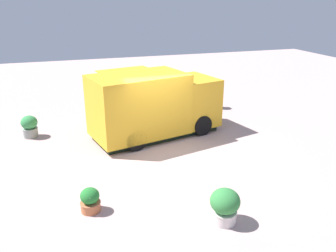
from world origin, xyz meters
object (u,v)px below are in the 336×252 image
(food_truck, at_px, (154,106))
(trash_bin, at_px, (212,97))
(planter_flowering_near, at_px, (225,205))
(planter_flowering_far, at_px, (90,200))
(planter_flowering_side, at_px, (30,126))

(food_truck, distance_m, trash_bin, 4.39)
(food_truck, distance_m, planter_flowering_near, 5.77)
(planter_flowering_far, bearing_deg, planter_flowering_near, -115.97)
(food_truck, height_order, trash_bin, food_truck)
(planter_flowering_near, xyz_separation_m, planter_flowering_side, (7.01, 4.51, -0.02))
(planter_flowering_near, xyz_separation_m, planter_flowering_far, (1.41, 2.90, -0.15))
(food_truck, xyz_separation_m, planter_flowering_near, (-5.72, -0.05, -0.71))
(planter_flowering_near, height_order, trash_bin, trash_bin)
(planter_flowering_side, bearing_deg, trash_bin, -81.39)
(planter_flowering_far, bearing_deg, food_truck, -33.45)
(planter_flowering_far, height_order, trash_bin, trash_bin)
(food_truck, height_order, planter_flowering_near, food_truck)
(planter_flowering_far, distance_m, planter_flowering_side, 5.83)
(food_truck, distance_m, planter_flowering_far, 5.24)
(planter_flowering_near, relative_size, trash_bin, 0.83)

